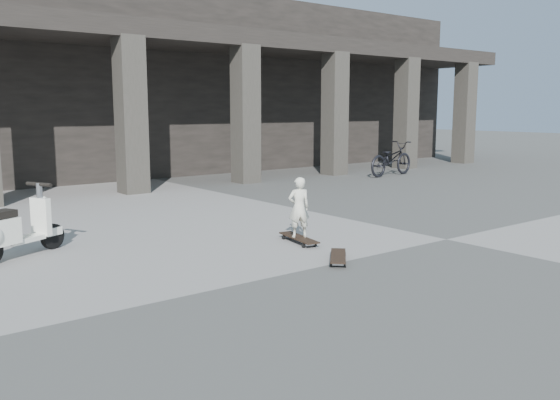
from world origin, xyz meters
TOP-DOWN VIEW (x-y plane):
  - ground at (0.00, 0.00)m, footprint 90.00×90.00m
  - colonnade at (-0.00, 13.77)m, footprint 28.00×8.82m
  - longboard at (-2.13, 1.33)m, footprint 0.41×1.01m
  - skateboard_spare at (-2.46, 0.04)m, footprint 0.74×0.76m
  - child at (-2.13, 1.33)m, footprint 0.42×0.35m
  - scooter at (-6.18, 3.02)m, footprint 1.42×0.85m
  - bicycle at (6.54, 7.06)m, footprint 2.20×0.98m

SIDE VIEW (x-z plane):
  - ground at x=0.00m, z-range 0.00..0.00m
  - skateboard_spare at x=-2.46m, z-range 0.03..0.13m
  - longboard at x=-2.13m, z-range 0.03..0.13m
  - scooter at x=-6.18m, z-range -0.11..0.96m
  - bicycle at x=6.54m, z-range 0.00..1.12m
  - child at x=-2.13m, z-range 0.10..1.08m
  - colonnade at x=0.00m, z-range 0.03..6.03m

